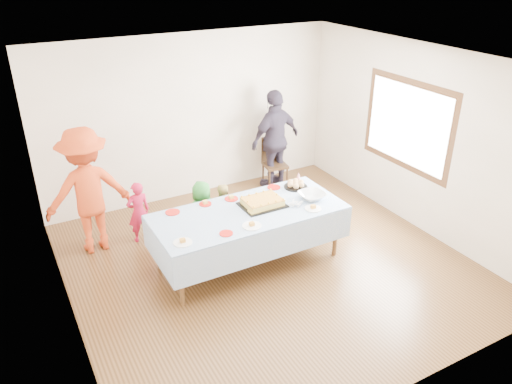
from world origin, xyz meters
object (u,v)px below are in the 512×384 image
adult_left (88,191)px  party_table (249,215)px  dining_chair (274,159)px  birthday_cake (262,202)px

adult_left → party_table: bearing=140.6°
dining_chair → adult_left: adult_left is taller
party_table → birthday_cake: birthday_cake is taller
party_table → adult_left: bearing=142.0°
party_table → birthday_cake: 0.26m
party_table → dining_chair: dining_chair is taller
party_table → adult_left: (-1.74, 1.36, 0.17)m
birthday_cake → adult_left: bearing=146.3°
birthday_cake → dining_chair: (1.31, 1.91, -0.34)m
birthday_cake → adult_left: (-1.97, 1.31, 0.07)m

